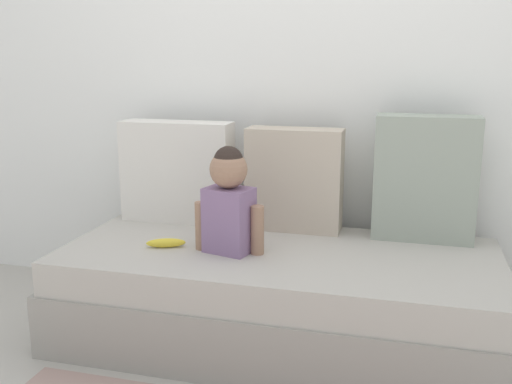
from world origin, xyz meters
TOP-DOWN VIEW (x-y plane):
  - ground_plane at (0.00, 0.00)m, footprint 12.00×12.00m
  - back_wall at (0.00, 0.56)m, footprint 5.11×0.10m
  - couch at (0.00, 0.00)m, footprint 1.91×0.85m
  - throw_pillow_left at (-0.59, 0.33)m, footprint 0.55×0.16m
  - throw_pillow_center at (0.00, 0.33)m, footprint 0.45×0.16m
  - throw_pillow_right at (0.59, 0.33)m, footprint 0.44×0.16m
  - toddler at (-0.20, -0.07)m, footprint 0.30×0.18m
  - banana at (-0.48, -0.09)m, footprint 0.17×0.10m

SIDE VIEW (x-z plane):
  - ground_plane at x=0.00m, z-range 0.00..0.00m
  - couch at x=0.00m, z-range 0.00..0.42m
  - banana at x=-0.48m, z-range 0.42..0.46m
  - toddler at x=-0.20m, z-range 0.42..0.87m
  - throw_pillow_center at x=0.00m, z-range 0.42..0.90m
  - throw_pillow_left at x=-0.59m, z-range 0.42..0.92m
  - throw_pillow_right at x=0.59m, z-range 0.42..0.98m
  - back_wall at x=0.00m, z-range 0.00..2.33m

